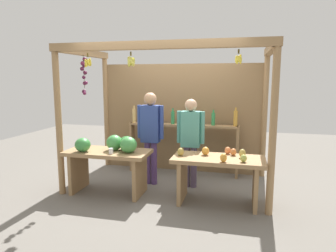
% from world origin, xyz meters
% --- Properties ---
extents(ground_plane, '(12.00, 12.00, 0.00)m').
position_xyz_m(ground_plane, '(0.00, 0.00, 0.00)').
color(ground_plane, slate).
rests_on(ground_plane, ground).
extents(market_stall, '(3.38, 1.86, 2.42)m').
position_xyz_m(market_stall, '(-0.01, 0.42, 1.39)').
color(market_stall, '#99754C').
rests_on(market_stall, ground).
extents(fruit_counter_left, '(1.37, 0.65, 0.98)m').
position_xyz_m(fruit_counter_left, '(-0.85, -0.66, 0.65)').
color(fruit_counter_left, '#99754C').
rests_on(fruit_counter_left, ground).
extents(fruit_counter_right, '(1.37, 0.64, 0.85)m').
position_xyz_m(fruit_counter_right, '(0.90, -0.66, 0.54)').
color(fruit_counter_right, '#99754C').
rests_on(fruit_counter_right, ground).
extents(bottle_shelf_unit, '(2.17, 0.22, 1.35)m').
position_xyz_m(bottle_shelf_unit, '(0.10, 0.66, 0.81)').
color(bottle_shelf_unit, '#99754C').
rests_on(bottle_shelf_unit, ground).
extents(vendor_man, '(0.48, 0.22, 1.65)m').
position_xyz_m(vendor_man, '(-0.35, -0.06, 0.99)').
color(vendor_man, '#563B77').
rests_on(vendor_man, ground).
extents(vendor_woman, '(0.48, 0.21, 1.55)m').
position_xyz_m(vendor_woman, '(0.37, -0.05, 0.92)').
color(vendor_woman, '#56465F').
rests_on(vendor_woman, ground).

